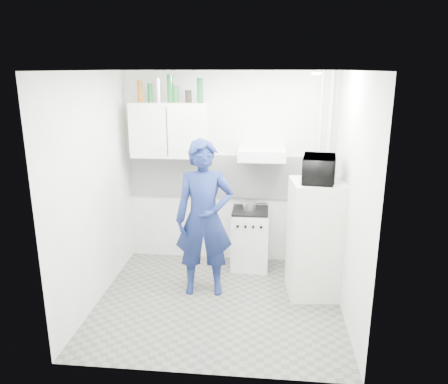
# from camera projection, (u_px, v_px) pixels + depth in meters

# --- Properties ---
(floor) EXTENTS (2.80, 2.80, 0.00)m
(floor) POSITION_uv_depth(u_px,v_px,m) (218.00, 302.00, 5.08)
(floor) COLOR #62615A
(floor) RESTS_ON ground
(ceiling) EXTENTS (2.80, 2.80, 0.00)m
(ceiling) POSITION_uv_depth(u_px,v_px,m) (218.00, 71.00, 4.37)
(ceiling) COLOR white
(ceiling) RESTS_ON wall_back
(wall_back) EXTENTS (2.80, 0.00, 2.80)m
(wall_back) POSITION_uv_depth(u_px,v_px,m) (229.00, 169.00, 5.92)
(wall_back) COLOR white
(wall_back) RESTS_ON floor
(wall_left) EXTENTS (0.00, 2.60, 2.60)m
(wall_left) POSITION_uv_depth(u_px,v_px,m) (93.00, 191.00, 4.86)
(wall_left) COLOR white
(wall_left) RESTS_ON floor
(wall_right) EXTENTS (0.00, 2.60, 2.60)m
(wall_right) POSITION_uv_depth(u_px,v_px,m) (350.00, 199.00, 4.59)
(wall_right) COLOR white
(wall_right) RESTS_ON floor
(person) EXTENTS (0.73, 0.52, 1.86)m
(person) POSITION_uv_depth(u_px,v_px,m) (204.00, 219.00, 5.09)
(person) COLOR navy
(person) RESTS_ON floor
(stove) EXTENTS (0.49, 0.49, 0.79)m
(stove) POSITION_uv_depth(u_px,v_px,m) (250.00, 239.00, 5.90)
(stove) COLOR white
(stove) RESTS_ON floor
(fridge) EXTENTS (0.64, 0.64, 1.39)m
(fridge) POSITION_uv_depth(u_px,v_px,m) (315.00, 239.00, 5.12)
(fridge) COLOR white
(fridge) RESTS_ON floor
(stove_top) EXTENTS (0.47, 0.47, 0.03)m
(stove_top) POSITION_uv_depth(u_px,v_px,m) (250.00, 211.00, 5.79)
(stove_top) COLOR black
(stove_top) RESTS_ON stove
(saucepan) EXTENTS (0.18, 0.18, 0.10)m
(saucepan) POSITION_uv_depth(u_px,v_px,m) (250.00, 205.00, 5.79)
(saucepan) COLOR silver
(saucepan) RESTS_ON stove_top
(microwave) EXTENTS (0.56, 0.42, 0.29)m
(microwave) POSITION_uv_depth(u_px,v_px,m) (319.00, 169.00, 4.89)
(microwave) COLOR black
(microwave) RESTS_ON fridge
(bottle_a) EXTENTS (0.06, 0.06, 0.28)m
(bottle_a) POSITION_uv_depth(u_px,v_px,m) (140.00, 91.00, 5.58)
(bottle_a) COLOR brown
(bottle_a) RESTS_ON upper_cabinet
(bottle_b) EXTENTS (0.06, 0.06, 0.24)m
(bottle_b) POSITION_uv_depth(u_px,v_px,m) (150.00, 93.00, 5.57)
(bottle_b) COLOR #144C1E
(bottle_b) RESTS_ON upper_cabinet
(bottle_c) EXTENTS (0.07, 0.07, 0.30)m
(bottle_c) POSITION_uv_depth(u_px,v_px,m) (158.00, 90.00, 5.55)
(bottle_c) COLOR silver
(bottle_c) RESTS_ON upper_cabinet
(bottle_d) EXTENTS (0.08, 0.08, 0.35)m
(bottle_d) POSITION_uv_depth(u_px,v_px,m) (170.00, 89.00, 5.53)
(bottle_d) COLOR #144C1E
(bottle_d) RESTS_ON upper_cabinet
(canister_a) EXTENTS (0.09, 0.09, 0.21)m
(canister_a) POSITION_uv_depth(u_px,v_px,m) (175.00, 94.00, 5.54)
(canister_a) COLOR #144C1E
(canister_a) RESTS_ON upper_cabinet
(canister_b) EXTENTS (0.08, 0.08, 0.16)m
(canister_b) POSITION_uv_depth(u_px,v_px,m) (188.00, 96.00, 5.53)
(canister_b) COLOR black
(canister_b) RESTS_ON upper_cabinet
(bottle_e) EXTENTS (0.08, 0.08, 0.31)m
(bottle_e) POSITION_uv_depth(u_px,v_px,m) (200.00, 90.00, 5.50)
(bottle_e) COLOR #144C1E
(bottle_e) RESTS_ON upper_cabinet
(upper_cabinet) EXTENTS (1.00, 0.35, 0.70)m
(upper_cabinet) POSITION_uv_depth(u_px,v_px,m) (170.00, 130.00, 5.68)
(upper_cabinet) COLOR white
(upper_cabinet) RESTS_ON wall_back
(range_hood) EXTENTS (0.60, 0.50, 0.14)m
(range_hood) POSITION_uv_depth(u_px,v_px,m) (262.00, 154.00, 5.56)
(range_hood) COLOR white
(range_hood) RESTS_ON wall_back
(backsplash) EXTENTS (2.74, 0.03, 0.60)m
(backsplash) POSITION_uv_depth(u_px,v_px,m) (228.00, 177.00, 5.93)
(backsplash) COLOR white
(backsplash) RESTS_ON wall_back
(pipe_a) EXTENTS (0.05, 0.05, 2.60)m
(pipe_a) POSITION_uv_depth(u_px,v_px,m) (327.00, 173.00, 5.72)
(pipe_a) COLOR white
(pipe_a) RESTS_ON floor
(pipe_b) EXTENTS (0.04, 0.04, 2.60)m
(pipe_b) POSITION_uv_depth(u_px,v_px,m) (317.00, 173.00, 5.73)
(pipe_b) COLOR white
(pipe_b) RESTS_ON floor
(ceiling_spot_fixture) EXTENTS (0.10, 0.10, 0.02)m
(ceiling_spot_fixture) POSITION_uv_depth(u_px,v_px,m) (317.00, 74.00, 4.47)
(ceiling_spot_fixture) COLOR white
(ceiling_spot_fixture) RESTS_ON ceiling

